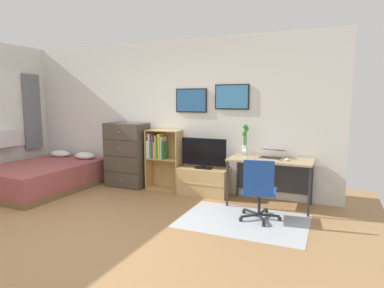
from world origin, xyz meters
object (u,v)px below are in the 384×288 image
Objects in this scene: dresser at (127,155)px; tv_stand at (204,182)px; bookshelf at (161,154)px; television at (203,154)px; laptop at (272,154)px; wine_glass at (246,149)px; bed at (44,176)px; bamboo_vase at (245,139)px; computer_mouse at (287,159)px; office_chair at (259,189)px; desk at (271,166)px.

dresser reaches higher than tv_stand.
bookshelf reaches higher than television.
wine_glass is at bearing -149.22° from laptop.
bed is 4.12m from laptop.
dresser reaches higher than wine_glass.
bamboo_vase is 0.31m from wine_glass.
bed is 4.33m from computer_mouse.
television is at bearing 135.96° from office_chair.
bed is 1.86× the size of bookshelf.
desk is at bearing -2.12° from tv_stand.
bookshelf is (1.99, 0.86, 0.41)m from bed.
laptop is (1.15, -0.04, 0.57)m from tv_stand.
bookshelf is 1.59m from bamboo_vase.
wine_glass is (-0.38, -0.16, 0.07)m from laptop.
television reaches higher than office_chair.
office_chair reaches higher than desk.
office_chair is at bearing -37.67° from tv_stand.
laptop is at bearing -2.62° from bookshelf.
dresser is at bearing 155.18° from office_chair.
tv_stand is 1.07× the size of television.
desk is 2.49× the size of bamboo_vase.
office_chair is (-0.01, -0.83, -0.15)m from desk.
wine_glass is (0.78, -0.20, 0.64)m from tv_stand.
desk is 2.99× the size of laptop.
wine_glass reaches higher than office_chair.
dresser reaches higher than television.
tv_stand is at bearing 177.88° from desk.
wine_glass reaches higher than bed.
dresser is at bearing 32.17° from bed.
office_chair is 2.05× the size of laptop.
office_chair is at bearing -110.86° from computer_mouse.
bookshelf is 0.87m from television.
television is (2.85, 0.79, 0.49)m from bed.
bed is 2.96m from tv_stand.
dresser is 1.60m from tv_stand.
office_chair is at bearing -0.28° from bed.
bed is at bearing -166.14° from bamboo_vase.
television is 0.81m from wine_glass.
dresser is 0.70m from bookshelf.
wine_glass is at bearing -13.22° from television.
tv_stand is 0.49m from television.
dresser reaches higher than bed.
tv_stand is 8.28× the size of computer_mouse.
office_chair is 0.87m from wine_glass.
television is (1.56, -0.01, 0.13)m from dresser.
tv_stand is at bearing 172.84° from computer_mouse.
television is at bearing -173.68° from laptop.
bookshelf is at bearing 177.33° from desk.
bookshelf reaches higher than computer_mouse.
bamboo_vase reaches higher than laptop.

